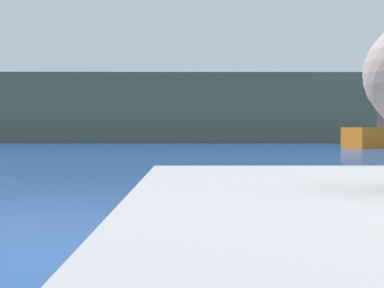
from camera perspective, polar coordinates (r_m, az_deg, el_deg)
hillside_backdrop at (r=66.14m, az=1.20°, el=2.83°), size 140.00×13.41×6.11m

